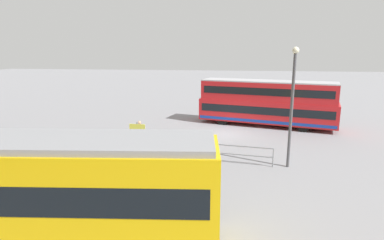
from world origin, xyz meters
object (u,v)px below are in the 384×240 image
(pedestrian_near_railing, at_px, (140,132))
(street_lamp, at_px, (292,99))
(pedestrian_crossing, at_px, (202,157))
(double_decker_bus, at_px, (266,103))
(tram_yellow, at_px, (3,190))
(info_sign, at_px, (138,135))

(pedestrian_near_railing, relative_size, street_lamp, 0.27)
(pedestrian_near_railing, xyz_separation_m, pedestrian_crossing, (-4.58, 3.98, -0.12))
(double_decker_bus, xyz_separation_m, tram_yellow, (9.84, 18.42, -0.08))
(pedestrian_crossing, relative_size, street_lamp, 0.24)
(double_decker_bus, distance_m, pedestrian_crossing, 12.24)
(tram_yellow, xyz_separation_m, pedestrian_near_railing, (-1.05, -10.96, -0.86))
(info_sign, xyz_separation_m, street_lamp, (-8.44, -0.27, 2.24))
(pedestrian_crossing, height_order, info_sign, info_sign)
(pedestrian_near_railing, relative_size, pedestrian_crossing, 1.12)
(tram_yellow, relative_size, pedestrian_near_railing, 7.90)
(info_sign, bearing_deg, street_lamp, -178.14)
(pedestrian_crossing, bearing_deg, double_decker_bus, -110.23)
(tram_yellow, relative_size, info_sign, 6.06)
(tram_yellow, height_order, street_lamp, street_lamp)
(pedestrian_crossing, xyz_separation_m, info_sign, (3.84, -1.31, 0.66))
(tram_yellow, distance_m, street_lamp, 13.48)
(pedestrian_near_railing, relative_size, info_sign, 0.77)
(tram_yellow, distance_m, pedestrian_crossing, 9.02)
(info_sign, bearing_deg, pedestrian_crossing, 161.14)
(double_decker_bus, relative_size, pedestrian_crossing, 7.34)
(tram_yellow, height_order, info_sign, tram_yellow)
(tram_yellow, distance_m, info_sign, 8.49)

